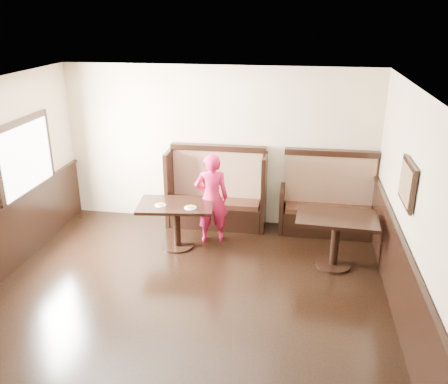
% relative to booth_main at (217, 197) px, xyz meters
% --- Properties ---
extents(ground, '(7.00, 7.00, 0.00)m').
position_rel_booth_main_xyz_m(ground, '(0.00, -3.30, -0.53)').
color(ground, black).
rests_on(ground, ground).
extents(room_shell, '(7.00, 7.00, 7.00)m').
position_rel_booth_main_xyz_m(room_shell, '(-0.30, -3.01, 0.14)').
color(room_shell, beige).
rests_on(room_shell, ground).
extents(booth_main, '(1.75, 0.72, 1.45)m').
position_rel_booth_main_xyz_m(booth_main, '(0.00, 0.00, 0.00)').
color(booth_main, black).
rests_on(booth_main, ground).
extents(booth_neighbor, '(1.65, 0.72, 1.45)m').
position_rel_booth_main_xyz_m(booth_neighbor, '(1.95, -0.00, -0.05)').
color(booth_neighbor, black).
rests_on(booth_neighbor, ground).
extents(table_main, '(1.28, 0.88, 0.76)m').
position_rel_booth_main_xyz_m(table_main, '(-0.49, -0.98, 0.06)').
color(table_main, black).
rests_on(table_main, ground).
extents(table_neighbor, '(1.22, 0.83, 0.82)m').
position_rel_booth_main_xyz_m(table_neighbor, '(2.01, -1.19, 0.09)').
color(table_neighbor, black).
rests_on(table_neighbor, ground).
extents(child, '(0.63, 0.50, 1.53)m').
position_rel_booth_main_xyz_m(child, '(0.03, -0.66, 0.24)').
color(child, '#BB1342').
rests_on(child, ground).
extents(pizza_plate_left, '(0.18, 0.18, 0.03)m').
position_rel_booth_main_xyz_m(pizza_plate_left, '(-0.72, -1.08, 0.25)').
color(pizza_plate_left, white).
rests_on(pizza_plate_left, table_main).
extents(pizza_plate_right, '(0.19, 0.19, 0.04)m').
position_rel_booth_main_xyz_m(pizza_plate_right, '(-0.23, -1.11, 0.25)').
color(pizza_plate_right, white).
rests_on(pizza_plate_right, table_main).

